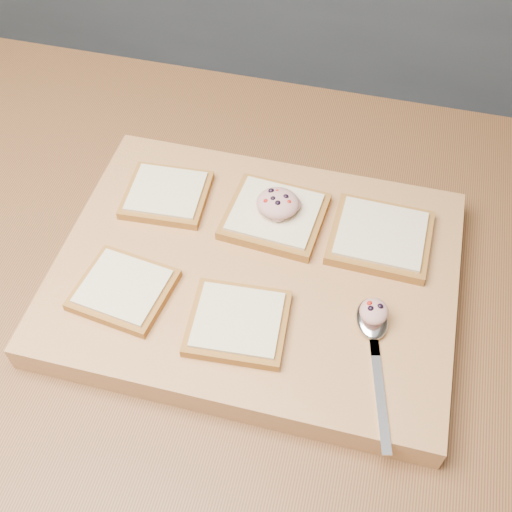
{
  "coord_description": "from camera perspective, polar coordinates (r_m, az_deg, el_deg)",
  "views": [
    {
      "loc": [
        0.24,
        -0.52,
        1.6
      ],
      "look_at": [
        0.11,
        -0.03,
        0.96
      ],
      "focal_mm": 45.0,
      "sensor_mm": 36.0,
      "label": 1
    }
  ],
  "objects": [
    {
      "name": "spoon_salad",
      "position": [
        0.77,
        10.44,
        -4.85
      ],
      "size": [
        0.03,
        0.04,
        0.02
      ],
      "color": "tan",
      "rests_on": "spoon"
    },
    {
      "name": "tuna_salad_dollop",
      "position": [
        0.86,
        1.94,
        4.74
      ],
      "size": [
        0.06,
        0.05,
        0.03
      ],
      "color": "tan",
      "rests_on": "bread_far_center"
    },
    {
      "name": "bread_near_center",
      "position": [
        0.77,
        -1.62,
        -5.91
      ],
      "size": [
        0.12,
        0.12,
        0.02
      ],
      "color": "#9E6B29",
      "rests_on": "cutting_board"
    },
    {
      "name": "cutting_board",
      "position": [
        0.85,
        0.0,
        -1.7
      ],
      "size": [
        0.51,
        0.39,
        0.04
      ],
      "primitive_type": "cube",
      "color": "tan",
      "rests_on": "island_counter"
    },
    {
      "name": "bread_far_center",
      "position": [
        0.87,
        1.68,
        3.63
      ],
      "size": [
        0.14,
        0.13,
        0.02
      ],
      "color": "#9E6B29",
      "rests_on": "cutting_board"
    },
    {
      "name": "spoon",
      "position": [
        0.78,
        10.37,
        -6.43
      ],
      "size": [
        0.07,
        0.2,
        0.01
      ],
      "color": "silver",
      "rests_on": "cutting_board"
    },
    {
      "name": "bread_near_left",
      "position": [
        0.81,
        -11.69,
        -2.91
      ],
      "size": [
        0.12,
        0.12,
        0.02
      ],
      "color": "#9E6B29",
      "rests_on": "cutting_board"
    },
    {
      "name": "island_counter",
      "position": [
        1.28,
        -4.68,
        -11.81
      ],
      "size": [
        2.0,
        0.8,
        0.9
      ],
      "color": "slate",
      "rests_on": "ground"
    },
    {
      "name": "ground",
      "position": [
        1.7,
        -3.64,
        -18.53
      ],
      "size": [
        4.0,
        4.0,
        0.0
      ],
      "primitive_type": "plane",
      "color": "#515459",
      "rests_on": "ground"
    },
    {
      "name": "bread_far_left",
      "position": [
        0.91,
        -7.94,
        5.47
      ],
      "size": [
        0.12,
        0.11,
        0.02
      ],
      "color": "#9E6B29",
      "rests_on": "cutting_board"
    },
    {
      "name": "bread_far_right",
      "position": [
        0.86,
        11.0,
        1.7
      ],
      "size": [
        0.13,
        0.12,
        0.02
      ],
      "color": "#9E6B29",
      "rests_on": "cutting_board"
    }
  ]
}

